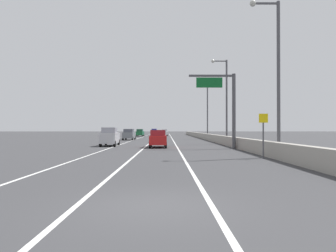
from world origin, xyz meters
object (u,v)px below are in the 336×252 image
at_px(car_blue_0, 154,132).
at_px(car_gray_1, 129,134).
at_px(lamp_post_right_near, 275,68).
at_px(car_white_4, 164,133).
at_px(car_green_3, 140,133).
at_px(overhead_sign_gantry, 227,101).
at_px(lamp_post_right_second, 225,96).
at_px(speed_advisory_sign, 263,132).
at_px(car_silver_5, 110,137).
at_px(car_red_2, 158,139).
at_px(lamp_post_right_third, 206,106).

height_order(car_blue_0, car_gray_1, car_blue_0).
xyz_separation_m(lamp_post_right_near, car_white_4, (-8.29, 63.93, -5.37)).
distance_m(lamp_post_right_near, car_gray_1, 35.99).
distance_m(lamp_post_right_near, car_green_3, 60.22).
bearing_deg(overhead_sign_gantry, lamp_post_right_second, 79.96).
height_order(speed_advisory_sign, car_white_4, speed_advisory_sign).
height_order(overhead_sign_gantry, car_silver_5, overhead_sign_gantry).
relative_size(speed_advisory_sign, car_gray_1, 0.73).
bearing_deg(car_gray_1, lamp_post_right_near, -66.25).
bearing_deg(car_gray_1, car_red_2, -74.97).
bearing_deg(car_silver_5, car_green_3, 90.50).
relative_size(lamp_post_right_third, car_green_3, 2.33).
xyz_separation_m(car_blue_0, car_green_3, (-3.14, -15.57, -0.05)).
distance_m(lamp_post_right_third, car_red_2, 26.99).
distance_m(overhead_sign_gantry, lamp_post_right_near, 9.14).
bearing_deg(car_white_4, speed_advisory_sign, -83.79).
relative_size(overhead_sign_gantry, car_blue_0, 1.60).
height_order(lamp_post_right_near, car_green_3, lamp_post_right_near).
height_order(overhead_sign_gantry, car_blue_0, overhead_sign_gantry).
bearing_deg(car_gray_1, car_green_3, 90.64).
bearing_deg(car_green_3, lamp_post_right_near, -75.89).
height_order(car_blue_0, car_white_4, car_blue_0).
height_order(lamp_post_right_near, car_white_4, lamp_post_right_near).
xyz_separation_m(car_gray_1, car_white_4, (6.04, 31.34, -0.05)).
bearing_deg(overhead_sign_gantry, car_gray_1, 118.11).
height_order(lamp_post_right_third, car_blue_0, lamp_post_right_third).
bearing_deg(lamp_post_right_near, car_white_4, 97.39).
bearing_deg(car_green_3, car_blue_0, 78.59).
height_order(car_gray_1, car_silver_5, car_silver_5).
xyz_separation_m(speed_advisory_sign, car_red_2, (-7.35, 12.24, -0.83)).
bearing_deg(car_gray_1, car_white_4, 79.09).
relative_size(car_white_4, car_silver_5, 1.05).
bearing_deg(car_silver_5, lamp_post_right_near, -44.30).
bearing_deg(lamp_post_right_third, car_green_3, 123.47).
distance_m(car_gray_1, car_white_4, 31.92).
bearing_deg(car_red_2, lamp_post_right_second, 39.19).
relative_size(car_blue_0, car_gray_1, 1.14).
distance_m(overhead_sign_gantry, lamp_post_right_second, 9.50).
xyz_separation_m(speed_advisory_sign, lamp_post_right_second, (1.19, 19.21, 4.54)).
xyz_separation_m(speed_advisory_sign, car_green_3, (-13.41, 59.31, -0.80)).
xyz_separation_m(lamp_post_right_second, car_red_2, (-8.55, -6.97, -5.37)).
height_order(speed_advisory_sign, car_red_2, speed_advisory_sign).
relative_size(car_blue_0, car_green_3, 0.99).
height_order(lamp_post_right_near, car_gray_1, lamp_post_right_near).
height_order(lamp_post_right_near, lamp_post_right_second, same).
xyz_separation_m(overhead_sign_gantry, lamp_post_right_third, (1.60, 27.30, 1.57)).
bearing_deg(car_green_3, speed_advisory_sign, -77.26).
xyz_separation_m(car_blue_0, car_red_2, (2.91, -62.64, -0.07)).
bearing_deg(car_red_2, car_silver_5, 153.81).
xyz_separation_m(lamp_post_right_near, car_green_3, (-14.62, 58.18, -5.34)).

